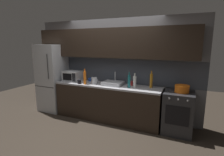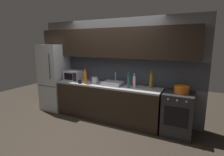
# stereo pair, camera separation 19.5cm
# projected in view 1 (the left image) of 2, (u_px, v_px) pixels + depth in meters

# --- Properties ---
(ground_plane) EXTENTS (10.00, 10.00, 0.00)m
(ground_plane) POSITION_uv_depth(u_px,v_px,m) (89.00, 135.00, 3.70)
(ground_plane) COLOR #2D261E
(back_wall) EXTENTS (4.41, 0.44, 2.50)m
(back_wall) POSITION_uv_depth(u_px,v_px,m) (112.00, 57.00, 4.48)
(back_wall) COLOR slate
(back_wall) RESTS_ON ground
(counter_run) EXTENTS (2.67, 0.60, 0.90)m
(counter_run) POSITION_uv_depth(u_px,v_px,m) (107.00, 102.00, 4.42)
(counter_run) COLOR black
(counter_run) RESTS_ON ground
(refrigerator) EXTENTS (0.68, 0.69, 1.86)m
(refrigerator) POSITION_uv_depth(u_px,v_px,m) (53.00, 78.00, 5.02)
(refrigerator) COLOR #B7BABF
(refrigerator) RESTS_ON ground
(oven_range) EXTENTS (0.60, 0.62, 0.90)m
(oven_range) POSITION_uv_depth(u_px,v_px,m) (178.00, 113.00, 3.75)
(oven_range) COLOR #232326
(oven_range) RESTS_ON ground
(microwave) EXTENTS (0.46, 0.35, 0.27)m
(microwave) POSITION_uv_depth(u_px,v_px,m) (72.00, 76.00, 4.74)
(microwave) COLOR #A8AAAF
(microwave) RESTS_ON counter_run
(sink_basin) EXTENTS (0.48, 0.38, 0.30)m
(sink_basin) POSITION_uv_depth(u_px,v_px,m) (113.00, 83.00, 4.30)
(sink_basin) COLOR #ADAFB5
(sink_basin) RESTS_ON counter_run
(kettle) EXTENTS (0.18, 0.15, 0.19)m
(kettle) POSITION_uv_depth(u_px,v_px,m) (94.00, 80.00, 4.42)
(kettle) COLOR #B7BABF
(kettle) RESTS_ON counter_run
(wine_bottle_amber) EXTENTS (0.07, 0.07, 0.39)m
(wine_bottle_amber) POSITION_uv_depth(u_px,v_px,m) (151.00, 81.00, 4.01)
(wine_bottle_amber) COLOR #B27019
(wine_bottle_amber) RESTS_ON counter_run
(wine_bottle_teal) EXTENTS (0.07, 0.07, 0.36)m
(wine_bottle_teal) POSITION_uv_depth(u_px,v_px,m) (129.00, 81.00, 4.01)
(wine_bottle_teal) COLOR #19666B
(wine_bottle_teal) RESTS_ON counter_run
(wine_bottle_orange) EXTENTS (0.07, 0.07, 0.38)m
(wine_bottle_orange) POSITION_uv_depth(u_px,v_px,m) (85.00, 78.00, 4.35)
(wine_bottle_orange) COLOR orange
(wine_bottle_orange) RESTS_ON counter_run
(wine_bottle_white) EXTENTS (0.08, 0.08, 0.33)m
(wine_bottle_white) POSITION_uv_depth(u_px,v_px,m) (135.00, 81.00, 4.05)
(wine_bottle_white) COLOR silver
(wine_bottle_white) RESTS_ON counter_run
(mug_dark) EXTENTS (0.09, 0.09, 0.10)m
(mug_dark) POSITION_uv_depth(u_px,v_px,m) (79.00, 82.00, 4.42)
(mug_dark) COLOR black
(mug_dark) RESTS_ON counter_run
(mug_blue) EXTENTS (0.07, 0.07, 0.09)m
(mug_blue) POSITION_uv_depth(u_px,v_px,m) (90.00, 79.00, 4.74)
(mug_blue) COLOR #234299
(mug_blue) RESTS_ON counter_run
(mug_red) EXTENTS (0.07, 0.07, 0.11)m
(mug_red) POSITION_uv_depth(u_px,v_px,m) (132.00, 83.00, 4.23)
(mug_red) COLOR #A82323
(mug_red) RESTS_ON counter_run
(cooking_pot) EXTENTS (0.29, 0.29, 0.15)m
(cooking_pot) POSITION_uv_depth(u_px,v_px,m) (182.00, 89.00, 3.64)
(cooking_pot) COLOR orange
(cooking_pot) RESTS_ON oven_range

